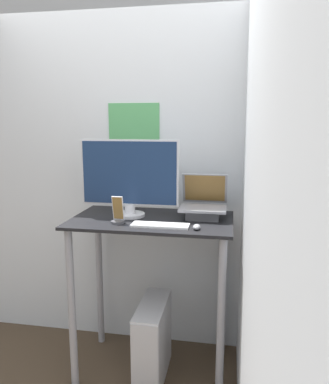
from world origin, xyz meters
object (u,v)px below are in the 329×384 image
(mouse, at_px, (197,227))
(cell_phone, at_px, (118,215))
(laptop, at_px, (203,207))
(monitor, at_px, (129,179))
(keyboard, at_px, (160,225))
(computer_tower, at_px, (153,341))

(mouse, distance_m, cell_phone, 0.50)
(laptop, distance_m, cell_phone, 0.56)
(laptop, relative_size, monitor, 0.46)
(laptop, xyz_separation_m, monitor, (-0.49, -0.04, 0.18))
(monitor, distance_m, keyboard, 0.41)
(monitor, xyz_separation_m, cell_phone, (-0.03, -0.19, -0.20))
(computer_tower, bearing_deg, keyboard, -51.38)
(laptop, height_order, monitor, monitor)
(keyboard, bearing_deg, monitor, 139.01)
(monitor, bearing_deg, keyboard, -40.99)
(monitor, height_order, keyboard, monitor)
(laptop, xyz_separation_m, computer_tower, (-0.31, -0.17, -0.90))
(laptop, xyz_separation_m, mouse, (-0.02, -0.28, -0.06))
(monitor, bearing_deg, computer_tower, -35.65)
(keyboard, distance_m, computer_tower, 0.84)
(monitor, xyz_separation_m, keyboard, (0.25, -0.22, -0.24))
(cell_phone, height_order, computer_tower, cell_phone)
(laptop, relative_size, cell_phone, 1.76)
(cell_phone, bearing_deg, laptop, 23.91)
(mouse, bearing_deg, keyboard, 173.23)
(mouse, bearing_deg, computer_tower, 158.60)
(monitor, xyz_separation_m, computer_tower, (0.18, -0.13, -1.08))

